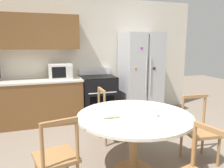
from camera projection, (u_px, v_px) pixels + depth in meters
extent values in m
cube|color=silver|center=(86.00, 58.00, 4.92)|extent=(5.20, 0.10, 2.60)
cube|color=brown|center=(27.00, 32.00, 4.25)|extent=(1.99, 0.34, 0.68)
cube|color=brown|center=(32.00, 103.00, 4.38)|extent=(1.99, 0.62, 0.86)
cube|color=beige|center=(30.00, 81.00, 4.29)|extent=(2.02, 0.64, 0.03)
cube|color=#B2B5BA|center=(140.00, 75.00, 4.94)|extent=(0.84, 0.73, 1.84)
cube|color=#333333|center=(148.00, 77.00, 4.59)|extent=(0.01, 0.01, 1.77)
cylinder|color=silver|center=(146.00, 75.00, 4.55)|extent=(0.02, 0.02, 0.77)
cylinder|color=silver|center=(150.00, 75.00, 4.58)|extent=(0.02, 0.02, 0.77)
cube|color=purple|center=(142.00, 48.00, 4.43)|extent=(0.05, 0.01, 0.04)
cube|color=black|center=(154.00, 68.00, 4.60)|extent=(0.06, 0.02, 0.05)
cube|color=orange|center=(136.00, 69.00, 4.47)|extent=(0.05, 0.02, 0.04)
cube|color=black|center=(98.00, 98.00, 4.77)|extent=(0.71, 0.64, 0.90)
cube|color=black|center=(102.00, 105.00, 4.48)|extent=(0.51, 0.01, 0.40)
cylinder|color=silver|center=(103.00, 93.00, 4.41)|extent=(0.58, 0.02, 0.02)
cube|color=black|center=(98.00, 77.00, 4.68)|extent=(0.71, 0.64, 0.02)
cube|color=white|center=(95.00, 71.00, 4.94)|extent=(0.71, 0.06, 0.16)
cube|color=white|center=(60.00, 71.00, 4.46)|extent=(0.46, 0.35, 0.31)
cube|color=black|center=(59.00, 72.00, 4.28)|extent=(0.27, 0.01, 0.22)
cube|color=silver|center=(70.00, 72.00, 4.34)|extent=(0.09, 0.01, 0.22)
cylinder|color=beige|center=(134.00, 116.00, 2.65)|extent=(1.40, 1.40, 0.03)
cylinder|color=#9E7042|center=(134.00, 144.00, 2.72)|extent=(0.11, 0.11, 0.71)
cube|color=#9E7042|center=(113.00, 116.00, 3.62)|extent=(0.42, 0.42, 0.04)
cylinder|color=#9E7042|center=(119.00, 124.00, 3.87)|extent=(0.04, 0.04, 0.41)
cylinder|color=#9E7042|center=(126.00, 131.00, 3.55)|extent=(0.04, 0.04, 0.41)
cylinder|color=#9E7042|center=(100.00, 126.00, 3.77)|extent=(0.04, 0.04, 0.41)
cylinder|color=#9E7042|center=(106.00, 134.00, 3.45)|extent=(0.04, 0.04, 0.41)
cylinder|color=#9E7042|center=(99.00, 100.00, 3.68)|extent=(0.04, 0.04, 0.45)
cylinder|color=#9E7042|center=(105.00, 105.00, 3.36)|extent=(0.04, 0.04, 0.45)
cube|color=#9E7042|center=(101.00, 90.00, 3.48)|extent=(0.04, 0.34, 0.04)
cube|color=#9E7042|center=(200.00, 132.00, 2.96)|extent=(0.46, 0.46, 0.04)
cylinder|color=#9E7042|center=(218.00, 152.00, 2.87)|extent=(0.04, 0.04, 0.41)
cylinder|color=#9E7042|center=(195.00, 155.00, 2.80)|extent=(0.04, 0.04, 0.41)
cylinder|color=#9E7042|center=(203.00, 141.00, 3.20)|extent=(0.04, 0.04, 0.41)
cylinder|color=#9E7042|center=(181.00, 143.00, 3.13)|extent=(0.04, 0.04, 0.41)
cylinder|color=#9E7042|center=(204.00, 110.00, 3.13)|extent=(0.04, 0.04, 0.45)
cylinder|color=#9E7042|center=(183.00, 111.00, 3.06)|extent=(0.04, 0.04, 0.45)
cube|color=#9E7042|center=(195.00, 96.00, 3.06)|extent=(0.35, 0.07, 0.04)
cylinder|color=#9E7042|center=(194.00, 144.00, 2.06)|extent=(0.04, 0.04, 0.45)
cube|color=#9E7042|center=(212.00, 130.00, 1.88)|extent=(0.11, 0.34, 0.04)
cube|color=#9E7042|center=(56.00, 157.00, 2.30)|extent=(0.50, 0.50, 0.04)
cylinder|color=#9E7042|center=(67.00, 164.00, 2.57)|extent=(0.04, 0.04, 0.41)
cylinder|color=#9E7042|center=(42.00, 147.00, 2.01)|extent=(0.04, 0.04, 0.45)
cylinder|color=#9E7042|center=(77.00, 138.00, 2.18)|extent=(0.04, 0.04, 0.45)
cube|color=#9E7042|center=(59.00, 122.00, 2.06)|extent=(0.34, 0.11, 0.04)
cylinder|color=silver|center=(155.00, 113.00, 2.57)|extent=(0.08, 0.08, 0.09)
cylinder|color=#4C8C59|center=(155.00, 114.00, 2.57)|extent=(0.07, 0.07, 0.05)
cylinder|color=beige|center=(111.00, 116.00, 2.51)|extent=(0.19, 0.06, 0.05)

